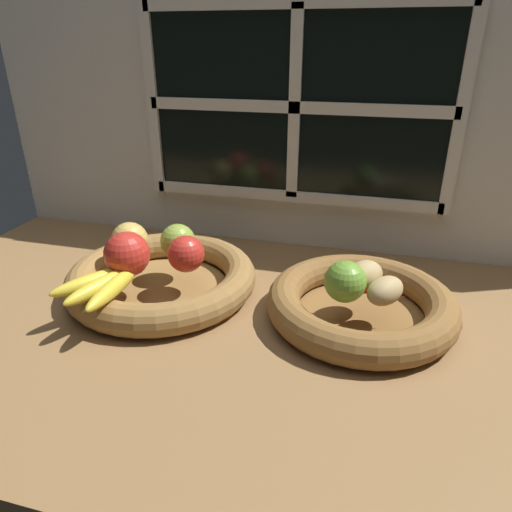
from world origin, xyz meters
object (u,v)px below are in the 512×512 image
at_px(lime_near, 345,282).
at_px(fruit_bowl_left, 162,279).
at_px(apple_green_back, 178,241).
at_px(chili_pepper, 369,291).
at_px(apple_red_front, 127,254).
at_px(apple_golden_left, 130,240).
at_px(potato_large, 364,276).
at_px(banana_bunch_front, 105,283).
at_px(potato_small, 385,291).
at_px(fruit_bowl_right, 361,305).
at_px(apple_red_right, 186,254).

bearing_deg(lime_near, fruit_bowl_left, 173.02).
xyz_separation_m(apple_green_back, chili_pepper, (0.36, -0.06, -0.02)).
bearing_deg(lime_near, apple_red_front, -178.63).
relative_size(apple_green_back, lime_near, 0.99).
distance_m(apple_golden_left, chili_pepper, 0.45).
relative_size(potato_large, lime_near, 1.06).
distance_m(banana_bunch_front, potato_small, 0.45).
height_order(apple_green_back, potato_small, apple_green_back).
distance_m(apple_green_back, lime_near, 0.33).
distance_m(fruit_bowl_right, potato_large, 0.06).
relative_size(fruit_bowl_left, banana_bunch_front, 2.14).
bearing_deg(apple_green_back, apple_golden_left, -165.47).
bearing_deg(fruit_bowl_left, banana_bunch_front, -111.18).
bearing_deg(lime_near, apple_green_back, 165.73).
bearing_deg(potato_large, apple_red_right, -178.24).
bearing_deg(chili_pepper, potato_small, -25.60).
distance_m(fruit_bowl_right, lime_near, 0.08).
height_order(apple_red_front, potato_large, apple_red_front).
bearing_deg(fruit_bowl_right, apple_golden_left, 177.77).
relative_size(fruit_bowl_left, apple_green_back, 5.35).
bearing_deg(chili_pepper, fruit_bowl_left, -177.70).
xyz_separation_m(fruit_bowl_left, apple_red_front, (-0.04, -0.05, 0.07)).
relative_size(fruit_bowl_right, potato_large, 4.54).
distance_m(apple_red_right, potato_small, 0.35).
relative_size(banana_bunch_front, potato_small, 2.30).
height_order(fruit_bowl_left, lime_near, lime_near).
height_order(apple_green_back, apple_golden_left, apple_golden_left).
height_order(apple_golden_left, potato_large, apple_golden_left).
xyz_separation_m(apple_red_front, potato_large, (0.40, 0.05, -0.01)).
relative_size(banana_bunch_front, potato_large, 2.34).
bearing_deg(apple_golden_left, fruit_bowl_left, -14.09).
bearing_deg(fruit_bowl_left, apple_red_front, -124.70).
bearing_deg(fruit_bowl_left, chili_pepper, -3.04).
distance_m(fruit_bowl_right, apple_red_right, 0.32).
relative_size(lime_near, chili_pepper, 0.58).
distance_m(apple_golden_left, potato_large, 0.44).
distance_m(apple_red_front, apple_red_right, 0.10).
relative_size(fruit_bowl_left, apple_red_right, 5.33).
relative_size(apple_red_right, banana_bunch_front, 0.40).
xyz_separation_m(banana_bunch_front, potato_small, (0.45, 0.08, 0.01)).
distance_m(potato_large, potato_small, 0.05).
height_order(banana_bunch_front, potato_small, potato_small).
xyz_separation_m(apple_red_right, potato_large, (0.31, 0.01, -0.01)).
bearing_deg(apple_red_front, potato_large, 7.16).
distance_m(apple_red_right, chili_pepper, 0.32).
relative_size(apple_green_back, banana_bunch_front, 0.40).
relative_size(fruit_bowl_right, banana_bunch_front, 1.94).
height_order(fruit_bowl_right, apple_red_right, apple_red_right).
distance_m(apple_red_front, lime_near, 0.38).
bearing_deg(chili_pepper, potato_large, 123.17).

